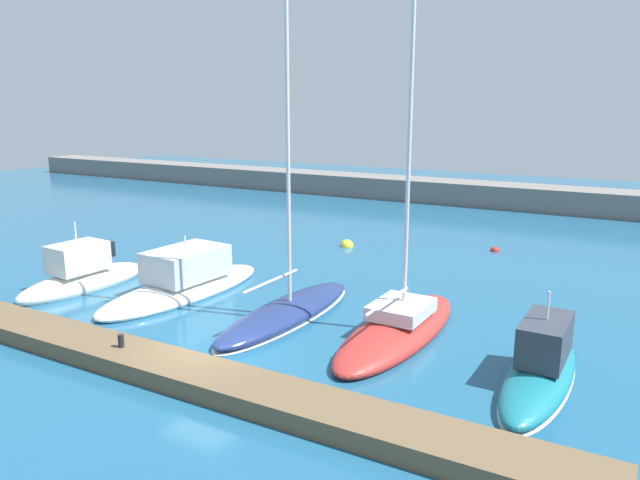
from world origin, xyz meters
TOP-DOWN VIEW (x-y plane):
  - ground_plane at (0.00, 0.00)m, footprint 120.00×120.00m
  - dock_pier at (0.00, -1.59)m, footprint 26.05×1.90m
  - breakwater_seawall at (0.00, 36.23)m, footprint 108.00×3.68m
  - motorboat_ivory_nearest at (-10.36, 3.55)m, footprint 2.56×6.91m
  - motorboat_white_second at (-5.64, 5.28)m, footprint 3.75×9.62m
  - sailboat_navy_third at (0.19, 4.85)m, footprint 2.45×9.03m
  - sailboat_red_fourth at (4.88, 5.24)m, footprint 2.89×9.12m
  - motorboat_teal_fifth at (10.20, 3.81)m, footprint 2.00×7.17m
  - mooring_buoy_yellow at (-3.27, 17.08)m, footprint 0.83×0.83m
  - mooring_buoy_red at (4.92, 20.27)m, footprint 0.54×0.54m
  - dock_bollard at (-2.27, -1.59)m, footprint 0.20×0.20m

SIDE VIEW (x-z plane):
  - ground_plane at x=0.00m, z-range 0.00..0.00m
  - mooring_buoy_yellow at x=-3.27m, z-range -0.41..0.41m
  - mooring_buoy_red at x=4.92m, z-range -0.27..0.27m
  - dock_pier at x=0.00m, z-range 0.00..0.58m
  - sailboat_navy_third at x=0.19m, z-range -7.38..8.07m
  - sailboat_red_fourth at x=4.88m, z-range -9.35..10.15m
  - motorboat_teal_fifth at x=10.20m, z-range -1.07..2.07m
  - motorboat_white_second at x=-5.64m, z-range -0.99..2.05m
  - motorboat_ivory_nearest at x=-10.36m, z-range -1.28..2.37m
  - dock_bollard at x=-2.27m, z-range 0.58..1.02m
  - breakwater_seawall at x=0.00m, z-range 0.00..1.90m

